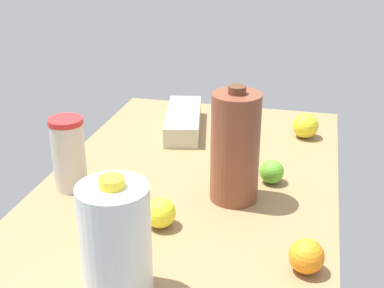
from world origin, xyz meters
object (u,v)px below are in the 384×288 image
tumbler_cup (69,154)px  lemon_by_jug (306,126)px  chocolate_milk_jug (235,147)px  egg_carton (183,120)px  milk_jug (116,242)px  lime_loose (272,171)px  lemon_near_front (160,213)px  orange_far_back (307,256)px

tumbler_cup → lemon_by_jug: 74.75cm
chocolate_milk_jug → egg_carton: 48.50cm
egg_carton → lemon_by_jug: bearing=-97.4°
chocolate_milk_jug → lemon_by_jug: chocolate_milk_jug is taller
milk_jug → lime_loose: size_ratio=3.79×
chocolate_milk_jug → lemon_near_front: chocolate_milk_jug is taller
lime_loose → orange_far_back: 37.86cm
milk_jug → tumbler_cup: milk_jug is taller
tumbler_cup → lime_loose: tumbler_cup is taller
milk_jug → egg_carton: (81.94, 8.83, -8.14)cm
lemon_near_front → orange_far_back: bearing=-105.4°
orange_far_back → lemon_near_front: size_ratio=1.00×
chocolate_milk_jug → lemon_by_jug: (43.76, -15.35, -9.71)cm
chocolate_milk_jug → tumbler_cup: chocolate_milk_jug is taller
chocolate_milk_jug → lime_loose: bearing=-38.3°
chocolate_milk_jug → lemon_near_front: (-16.92, 13.81, -10.16)cm
tumbler_cup → lemon_near_front: bearing=-114.2°
milk_jug → lime_loose: 56.77cm
egg_carton → lime_loose: 44.13cm
egg_carton → orange_far_back: (-67.00, -42.29, 0.37)cm
lemon_by_jug → orange_far_back: lemon_by_jug is taller
egg_carton → lime_loose: (-30.64, -31.76, 0.05)cm
tumbler_cup → lemon_near_front: size_ratio=2.69×
lemon_near_front → lime_loose: bearing=-38.9°
chocolate_milk_jug → tumbler_cup: bearing=96.2°
chocolate_milk_jug → lime_loose: chocolate_milk_jug is taller
milk_jug → orange_far_back: size_ratio=3.44×
orange_far_back → lemon_by_jug: bearing=2.8°
lemon_near_front → lemon_by_jug: bearing=-25.7°
egg_carton → tumbler_cup: bearing=147.2°
egg_carton → orange_far_back: 79.23cm
orange_far_back → egg_carton: bearing=32.3°
chocolate_milk_jug → egg_carton: (41.08, 23.51, -10.55)cm
egg_carton → milk_jug: bearing=174.8°
milk_jug → lime_loose: (51.30, -22.93, -8.10)cm
tumbler_cup → lemon_near_front: tumbler_cup is taller
egg_carton → lemon_near_front: lemon_near_front is taller
egg_carton → lemon_near_front: bearing=178.2°
tumbler_cup → chocolate_milk_jug: bearing=-83.8°
milk_jug → lemon_near_front: bearing=-2.1°
milk_jug → chocolate_milk_jug: size_ratio=0.83×
chocolate_milk_jug → lime_loose: (10.44, -8.25, -10.50)cm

